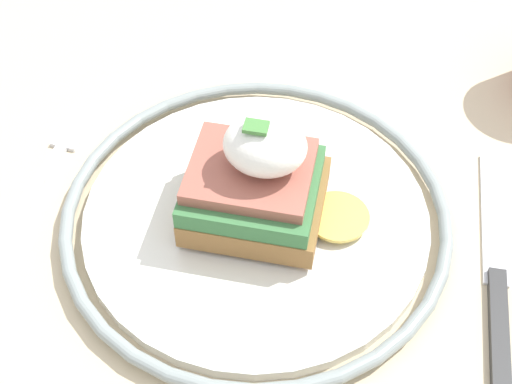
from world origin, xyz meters
TOP-DOWN VIEW (x-y plane):
  - dining_table at (0.00, 0.00)m, footprint 0.88×0.69m
  - plate at (-0.02, 0.03)m, footprint 0.29×0.29m
  - sandwich at (-0.02, 0.03)m, footprint 0.13×0.09m
  - fork at (-0.19, 0.04)m, footprint 0.03×0.16m
  - knife at (0.16, 0.01)m, footprint 0.02×0.20m

SIDE VIEW (x-z plane):
  - dining_table at x=0.00m, z-range 0.23..0.95m
  - fork at x=-0.19m, z-range 0.72..0.73m
  - knife at x=0.16m, z-range 0.72..0.73m
  - plate at x=-0.02m, z-range 0.72..0.74m
  - sandwich at x=-0.02m, z-range 0.73..0.81m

